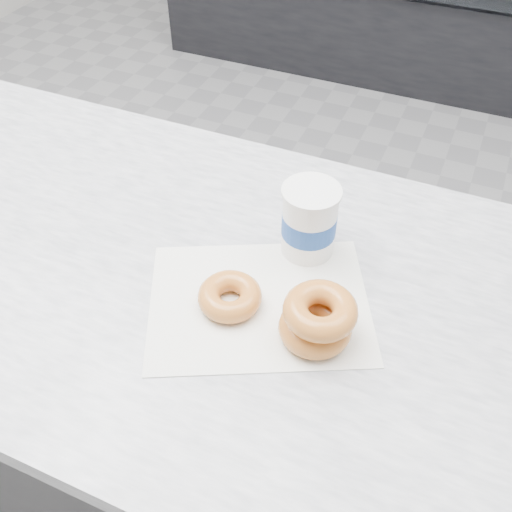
{
  "coord_description": "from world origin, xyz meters",
  "views": [
    {
      "loc": [
        0.62,
        -1.16,
        1.58
      ],
      "look_at": [
        0.36,
        -0.58,
        0.95
      ],
      "focal_mm": 40.0,
      "sensor_mm": 36.0,
      "label": 1
    }
  ],
  "objects_px": {
    "donut_stack": "(318,319)",
    "coffee_cup": "(309,220)",
    "donut_single": "(230,296)",
    "counter": "(109,369)"
  },
  "relations": [
    {
      "from": "coffee_cup",
      "to": "donut_single",
      "type": "bearing_deg",
      "value": -91.56
    },
    {
      "from": "counter",
      "to": "coffee_cup",
      "type": "height_order",
      "value": "coffee_cup"
    },
    {
      "from": "donut_stack",
      "to": "coffee_cup",
      "type": "distance_m",
      "value": 0.19
    },
    {
      "from": "donut_single",
      "to": "coffee_cup",
      "type": "relative_size",
      "value": 0.78
    },
    {
      "from": "donut_single",
      "to": "donut_stack",
      "type": "bearing_deg",
      "value": -2.0
    },
    {
      "from": "donut_single",
      "to": "donut_stack",
      "type": "xyz_separation_m",
      "value": [
        0.14,
        -0.0,
        0.02
      ]
    },
    {
      "from": "donut_single",
      "to": "coffee_cup",
      "type": "height_order",
      "value": "coffee_cup"
    },
    {
      "from": "counter",
      "to": "donut_stack",
      "type": "distance_m",
      "value": 0.69
    },
    {
      "from": "counter",
      "to": "donut_stack",
      "type": "xyz_separation_m",
      "value": [
        0.49,
        -0.05,
        0.49
      ]
    },
    {
      "from": "donut_single",
      "to": "coffee_cup",
      "type": "xyz_separation_m",
      "value": [
        0.07,
        0.16,
        0.05
      ]
    }
  ]
}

